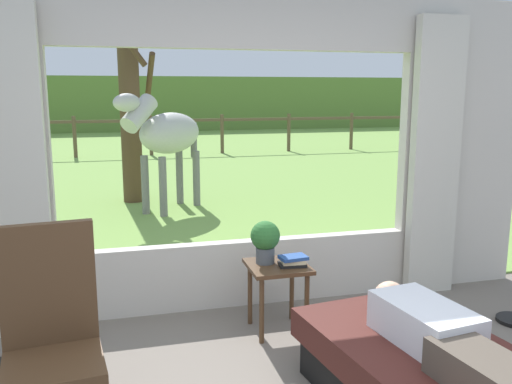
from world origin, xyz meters
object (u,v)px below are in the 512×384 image
object	(u,v)px
rocking_chair	(52,337)
book_stack	(293,261)
side_table	(278,277)
horse	(167,134)
pasture_tree	(130,100)
potted_plant	(265,239)
reclining_person	(446,340)

from	to	relation	value
rocking_chair	book_stack	bearing A→B (deg)	21.17
side_table	horse	distance (m)	4.38
horse	pasture_tree	xyz separation A→B (m)	(-0.47, 0.83, 0.48)
rocking_chair	pasture_tree	xyz separation A→B (m)	(0.64, 6.02, 1.09)
potted_plant	book_stack	bearing A→B (deg)	-34.67
pasture_tree	rocking_chair	bearing A→B (deg)	-96.04
horse	pasture_tree	distance (m)	1.07
side_table	potted_plant	world-z (taller)	potted_plant
book_stack	pasture_tree	bearing A→B (deg)	100.31
book_stack	reclining_person	bearing A→B (deg)	-74.29
side_table	book_stack	xyz separation A→B (m)	(0.10, -0.06, 0.13)
reclining_person	book_stack	size ratio (longest dim) A/B	6.74
potted_plant	book_stack	distance (m)	0.26
reclining_person	horse	xyz separation A→B (m)	(-0.85, 5.70, 0.63)
side_table	rocking_chair	bearing A→B (deg)	-148.87
reclining_person	pasture_tree	size ratio (longest dim) A/B	0.42
book_stack	pasture_tree	distance (m)	5.38
reclining_person	book_stack	xyz separation A→B (m)	(-0.38, 1.34, 0.04)
book_stack	side_table	bearing A→B (deg)	147.28
horse	rocking_chair	bearing A→B (deg)	120.67
reclining_person	side_table	xyz separation A→B (m)	(-0.47, 1.40, -0.10)
reclining_person	potted_plant	size ratio (longest dim) A/B	4.49
side_table	potted_plant	size ratio (longest dim) A/B	1.63
horse	pasture_tree	world-z (taller)	pasture_tree
potted_plant	horse	distance (m)	4.27
potted_plant	book_stack	world-z (taller)	potted_plant
side_table	pasture_tree	size ratio (longest dim) A/B	0.15
reclining_person	side_table	distance (m)	1.48
rocking_chair	pasture_tree	world-z (taller)	pasture_tree
book_stack	pasture_tree	world-z (taller)	pasture_tree
side_table	book_stack	size ratio (longest dim) A/B	2.44
horse	pasture_tree	bearing A→B (deg)	-17.56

